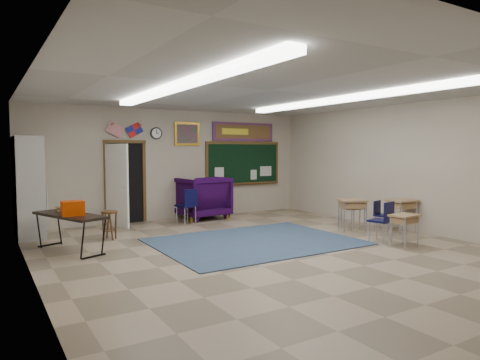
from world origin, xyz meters
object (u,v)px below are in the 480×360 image
wingback_armchair (202,197)px  folding_table (70,231)px  student_desk_front_left (352,214)px  student_desk_front_right (353,214)px  wooden_stool (109,225)px

wingback_armchair → folding_table: wingback_armchair is taller
wingback_armchair → student_desk_front_left: 4.17m
wingback_armchair → folding_table: (-3.84, -2.21, -0.20)m
student_desk_front_right → student_desk_front_left: bearing=-141.3°
wingback_armchair → wooden_stool: 3.31m
student_desk_front_right → wooden_stool: student_desk_front_right is taller
student_desk_front_left → folding_table: (-6.00, 1.35, -0.03)m
wooden_stool → student_desk_front_right: bearing=-19.0°
student_desk_front_left → wooden_stool: student_desk_front_left is taller
folding_table → wooden_stool: size_ratio=2.96×
folding_table → wooden_stool: bearing=16.6°
wingback_armchair → wooden_stool: size_ratio=2.13×
wingback_armchair → folding_table: 4.43m
wingback_armchair → wooden_stool: (-2.93, -1.53, -0.27)m
student_desk_front_left → folding_table: bearing=-167.9°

